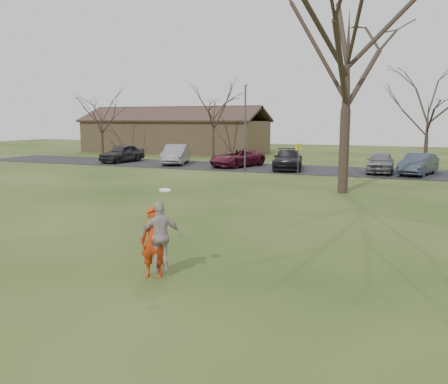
{
  "coord_description": "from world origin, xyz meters",
  "views": [
    {
      "loc": [
        5.39,
        -9.08,
        3.71
      ],
      "look_at": [
        0.0,
        4.0,
        1.5
      ],
      "focal_mm": 37.54,
      "sensor_mm": 36.0,
      "label": 1
    }
  ],
  "objects_px": {
    "car_1": "(176,154)",
    "lamp_post": "(245,115)",
    "car_2": "(237,158)",
    "building": "(175,135)",
    "car_0": "(122,153)",
    "player_defender": "(154,242)",
    "car_4": "(380,162)",
    "car_3": "(288,159)",
    "big_tree": "(348,51)",
    "car_5": "(418,164)",
    "catching_play": "(161,236)"
  },
  "relations": [
    {
      "from": "car_1",
      "to": "lamp_post",
      "type": "height_order",
      "value": "lamp_post"
    },
    {
      "from": "car_2",
      "to": "building",
      "type": "bearing_deg",
      "value": 153.06
    },
    {
      "from": "car_0",
      "to": "lamp_post",
      "type": "bearing_deg",
      "value": -4.25
    },
    {
      "from": "player_defender",
      "to": "car_4",
      "type": "distance_m",
      "value": 24.86
    },
    {
      "from": "player_defender",
      "to": "car_3",
      "type": "xyz_separation_m",
      "value": [
        -3.16,
        24.37,
        -0.06
      ]
    },
    {
      "from": "car_1",
      "to": "car_3",
      "type": "distance_m",
      "value": 9.6
    },
    {
      "from": "car_3",
      "to": "big_tree",
      "type": "relative_size",
      "value": 0.36
    },
    {
      "from": "car_2",
      "to": "lamp_post",
      "type": "height_order",
      "value": "lamp_post"
    },
    {
      "from": "player_defender",
      "to": "car_5",
      "type": "relative_size",
      "value": 0.38
    },
    {
      "from": "building",
      "to": "lamp_post",
      "type": "relative_size",
      "value": 3.29
    },
    {
      "from": "catching_play",
      "to": "big_tree",
      "type": "height_order",
      "value": "big_tree"
    },
    {
      "from": "car_3",
      "to": "lamp_post",
      "type": "distance_m",
      "value": 4.61
    },
    {
      "from": "car_1",
      "to": "player_defender",
      "type": "bearing_deg",
      "value": -80.21
    },
    {
      "from": "car_4",
      "to": "catching_play",
      "type": "height_order",
      "value": "catching_play"
    },
    {
      "from": "car_2",
      "to": "lamp_post",
      "type": "relative_size",
      "value": 0.78
    },
    {
      "from": "car_2",
      "to": "car_5",
      "type": "distance_m",
      "value": 13.1
    },
    {
      "from": "car_2",
      "to": "car_3",
      "type": "relative_size",
      "value": 0.97
    },
    {
      "from": "car_1",
      "to": "lamp_post",
      "type": "relative_size",
      "value": 0.77
    },
    {
      "from": "car_3",
      "to": "catching_play",
      "type": "xyz_separation_m",
      "value": [
        3.32,
        -24.31,
        0.22
      ]
    },
    {
      "from": "car_1",
      "to": "car_2",
      "type": "bearing_deg",
      "value": -18.07
    },
    {
      "from": "car_1",
      "to": "big_tree",
      "type": "distance_m",
      "value": 19.07
    },
    {
      "from": "car_0",
      "to": "building",
      "type": "bearing_deg",
      "value": 104.92
    },
    {
      "from": "car_0",
      "to": "catching_play",
      "type": "distance_m",
      "value": 30.51
    },
    {
      "from": "lamp_post",
      "to": "car_2",
      "type": "bearing_deg",
      "value": 121.86
    },
    {
      "from": "car_2",
      "to": "big_tree",
      "type": "height_order",
      "value": "big_tree"
    },
    {
      "from": "catching_play",
      "to": "lamp_post",
      "type": "distance_m",
      "value": 23.23
    },
    {
      "from": "car_2",
      "to": "car_3",
      "type": "bearing_deg",
      "value": 12.99
    },
    {
      "from": "car_2",
      "to": "catching_play",
      "type": "xyz_separation_m",
      "value": [
        7.51,
        -24.77,
        0.27
      ]
    },
    {
      "from": "player_defender",
      "to": "car_5",
      "type": "xyz_separation_m",
      "value": [
        5.75,
        24.34,
        -0.08
      ]
    },
    {
      "from": "car_3",
      "to": "building",
      "type": "height_order",
      "value": "building"
    },
    {
      "from": "car_4",
      "to": "catching_play",
      "type": "relative_size",
      "value": 2.17
    },
    {
      "from": "player_defender",
      "to": "car_2",
      "type": "relative_size",
      "value": 0.34
    },
    {
      "from": "car_0",
      "to": "car_2",
      "type": "bearing_deg",
      "value": 7.63
    },
    {
      "from": "car_4",
      "to": "lamp_post",
      "type": "height_order",
      "value": "lamp_post"
    },
    {
      "from": "car_0",
      "to": "car_5",
      "type": "bearing_deg",
      "value": 5.91
    },
    {
      "from": "lamp_post",
      "to": "car_5",
      "type": "bearing_deg",
      "value": 9.92
    },
    {
      "from": "car_0",
      "to": "car_5",
      "type": "height_order",
      "value": "car_0"
    },
    {
      "from": "car_3",
      "to": "catching_play",
      "type": "relative_size",
      "value": 2.56
    },
    {
      "from": "player_defender",
      "to": "big_tree",
      "type": "bearing_deg",
      "value": 64.82
    },
    {
      "from": "car_4",
      "to": "lamp_post",
      "type": "bearing_deg",
      "value": -167.5
    },
    {
      "from": "player_defender",
      "to": "car_4",
      "type": "height_order",
      "value": "player_defender"
    },
    {
      "from": "car_0",
      "to": "car_3",
      "type": "relative_size",
      "value": 0.88
    },
    {
      "from": "catching_play",
      "to": "car_1",
      "type": "bearing_deg",
      "value": 117.46
    },
    {
      "from": "player_defender",
      "to": "catching_play",
      "type": "distance_m",
      "value": 0.23
    },
    {
      "from": "player_defender",
      "to": "catching_play",
      "type": "xyz_separation_m",
      "value": [
        0.16,
        0.06,
        0.15
      ]
    },
    {
      "from": "car_3",
      "to": "big_tree",
      "type": "distance_m",
      "value": 12.61
    },
    {
      "from": "catching_play",
      "to": "building",
      "type": "height_order",
      "value": "building"
    },
    {
      "from": "car_5",
      "to": "lamp_post",
      "type": "bearing_deg",
      "value": -153.93
    },
    {
      "from": "player_defender",
      "to": "car_1",
      "type": "bearing_deg",
      "value": 100.44
    },
    {
      "from": "car_0",
      "to": "catching_play",
      "type": "height_order",
      "value": "catching_play"
    }
  ]
}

